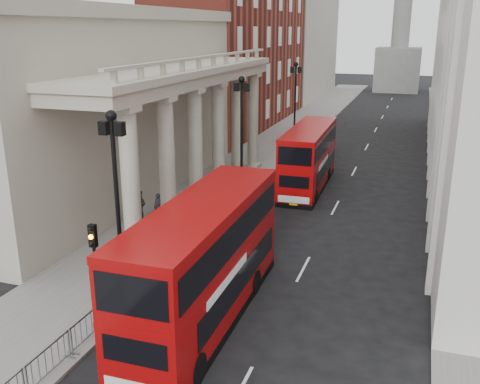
{
  "coord_description": "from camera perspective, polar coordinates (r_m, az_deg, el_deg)",
  "views": [
    {
      "loc": [
        10.79,
        -14.01,
        11.49
      ],
      "look_at": [
        2.43,
        10.71,
        3.45
      ],
      "focal_mm": 40.0,
      "sensor_mm": 36.0,
      "label": 1
    }
  ],
  "objects": [
    {
      "name": "west_building_far",
      "position": [
        96.4,
        6.18,
        16.15
      ],
      "size": [
        9.0,
        30.0,
        20.0
      ],
      "primitive_type": "cube",
      "color": "#A69F8B",
      "rests_on": "ground"
    },
    {
      "name": "pedestrian_b",
      "position": [
        33.31,
        -10.71,
        -1.41
      ],
      "size": [
        0.94,
        0.74,
        1.9
      ],
      "primitive_type": "imported",
      "rotation": [
        0.0,
        0.0,
        3.16
      ],
      "color": "black",
      "rests_on": "sidewalk_west"
    },
    {
      "name": "crowd_barriers",
      "position": [
        22.47,
        -14.11,
        -12.23
      ],
      "size": [
        0.5,
        18.75,
        1.1
      ],
      "color": "gray",
      "rests_on": "sidewalk_west"
    },
    {
      "name": "monument_column",
      "position": [
        106.22,
        17.03,
        18.85
      ],
      "size": [
        8.0,
        8.0,
        54.2
      ],
      "color": "#60605E",
      "rests_on": "ground"
    },
    {
      "name": "traffic_light",
      "position": [
        21.3,
        -15.27,
        -6.7
      ],
      "size": [
        0.28,
        0.33,
        4.3
      ],
      "color": "black",
      "rests_on": "sidewalk_west"
    },
    {
      "name": "ground",
      "position": [
        21.09,
        -16.49,
        -16.68
      ],
      "size": [
        260.0,
        260.0,
        0.0
      ],
      "primitive_type": "plane",
      "color": "black",
      "rests_on": "ground"
    },
    {
      "name": "sidewalk_east",
      "position": [
        45.55,
        21.47,
        1.38
      ],
      "size": [
        3.0,
        140.0,
        0.12
      ],
      "primitive_type": "cube",
      "color": "slate",
      "rests_on": "ground"
    },
    {
      "name": "brick_building",
      "position": [
        65.57,
        -0.27,
        16.7
      ],
      "size": [
        9.0,
        32.0,
        22.0
      ],
      "primitive_type": "cube",
      "color": "maroon",
      "rests_on": "ground"
    },
    {
      "name": "lamp_post_north",
      "position": [
        51.71,
        5.9,
        9.73
      ],
      "size": [
        1.05,
        0.44,
        8.32
      ],
      "color": "black",
      "rests_on": "sidewalk_west"
    },
    {
      "name": "pedestrian_a",
      "position": [
        33.4,
        -8.73,
        -1.52
      ],
      "size": [
        0.64,
        0.48,
        1.61
      ],
      "primitive_type": "imported",
      "rotation": [
        0.0,
        0.0,
        -0.16
      ],
      "color": "black",
      "rests_on": "sidewalk_west"
    },
    {
      "name": "bus_near",
      "position": [
        21.55,
        -3.79,
        -7.22
      ],
      "size": [
        2.93,
        11.64,
        5.01
      ],
      "rotation": [
        0.0,
        0.0,
        0.01
      ],
      "color": "#940607",
      "rests_on": "ground"
    },
    {
      "name": "lamp_post_south",
      "position": [
        22.31,
        -13.01,
        -0.48
      ],
      "size": [
        1.05,
        0.44,
        8.32
      ],
      "color": "black",
      "rests_on": "sidewalk_west"
    },
    {
      "name": "portico_building",
      "position": [
        38.84,
        -14.95,
        8.43
      ],
      "size": [
        9.0,
        28.0,
        12.0
      ],
      "primitive_type": "cube",
      "color": "#A69F8B",
      "rests_on": "ground"
    },
    {
      "name": "lamp_post_mid",
      "position": [
        36.47,
        0.17,
        6.73
      ],
      "size": [
        1.05,
        0.44,
        8.32
      ],
      "color": "black",
      "rests_on": "sidewalk_west"
    },
    {
      "name": "kerb",
      "position": [
        46.74,
        4.71,
        2.93
      ],
      "size": [
        0.2,
        140.0,
        0.14
      ],
      "primitive_type": "cube",
      "color": "slate",
      "rests_on": "ground"
    },
    {
      "name": "sidewalk_west",
      "position": [
        47.52,
        1.26,
        3.2
      ],
      "size": [
        6.0,
        140.0,
        0.12
      ],
      "primitive_type": "cube",
      "color": "slate",
      "rests_on": "ground"
    },
    {
      "name": "pedestrian_c",
      "position": [
        39.03,
        -2.54,
        1.38
      ],
      "size": [
        0.86,
        0.65,
        1.58
      ],
      "primitive_type": "imported",
      "rotation": [
        0.0,
        0.0,
        6.49
      ],
      "color": "black",
      "rests_on": "sidewalk_west"
    },
    {
      "name": "bus_far",
      "position": [
        39.88,
        7.34,
        3.78
      ],
      "size": [
        2.82,
        10.61,
        4.55
      ],
      "rotation": [
        0.0,
        0.0,
        0.03
      ],
      "color": "#A10708",
      "rests_on": "ground"
    }
  ]
}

